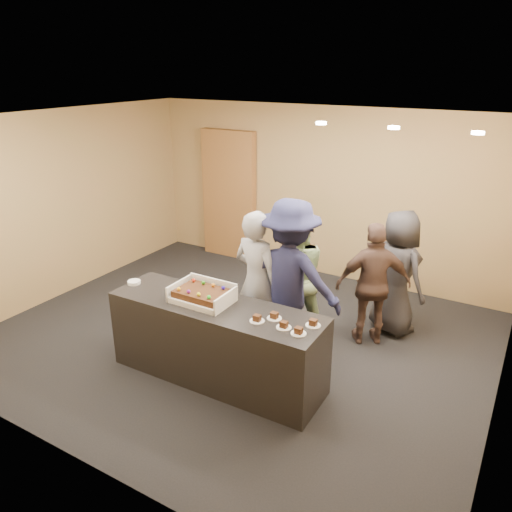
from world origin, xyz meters
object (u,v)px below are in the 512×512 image
at_px(sheet_cake, 202,293).
at_px(plate_stack, 134,282).
at_px(person_server_grey, 257,282).
at_px(person_sage_man, 296,276).
at_px(serving_counter, 217,342).
at_px(person_dark_suit, 397,273).
at_px(storage_cabinet, 229,195).
at_px(person_navy_man, 290,279).
at_px(cake_box, 203,297).
at_px(person_brown_extra, 373,285).

height_order(sheet_cake, plate_stack, sheet_cake).
relative_size(person_server_grey, person_sage_man, 1.08).
distance_m(plate_stack, person_sage_man, 1.96).
distance_m(serving_counter, person_dark_suit, 2.49).
height_order(storage_cabinet, person_server_grey, storage_cabinet).
bearing_deg(sheet_cake, person_navy_man, 56.92).
bearing_deg(sheet_cake, person_sage_man, 69.98).
bearing_deg(storage_cabinet, person_server_grey, -50.83).
distance_m(storage_cabinet, cake_box, 3.70).
height_order(person_navy_man, person_dark_suit, person_navy_man).
relative_size(serving_counter, person_sage_man, 1.49).
distance_m(plate_stack, person_dark_suit, 3.24).
bearing_deg(person_dark_suit, person_server_grey, 74.12).
relative_size(sheet_cake, person_navy_man, 0.29).
bearing_deg(person_sage_man, person_brown_extra, 159.60).
bearing_deg(person_navy_man, storage_cabinet, -49.53).
relative_size(plate_stack, person_sage_man, 0.09).
bearing_deg(sheet_cake, cake_box, 89.14).
bearing_deg(cake_box, sheet_cake, -90.86).
relative_size(storage_cabinet, person_navy_man, 1.18).
xyz_separation_m(sheet_cake, person_dark_suit, (1.54, 2.05, -0.18)).
distance_m(storage_cabinet, person_sage_man, 3.01).
bearing_deg(person_dark_suit, person_brown_extra, 99.47).
height_order(person_brown_extra, person_dark_suit, person_dark_suit).
bearing_deg(cake_box, person_brown_extra, 49.23).
distance_m(serving_counter, person_brown_extra, 2.04).
height_order(plate_stack, person_sage_man, person_sage_man).
height_order(storage_cabinet, sheet_cake, storage_cabinet).
xyz_separation_m(cake_box, person_server_grey, (0.22, 0.76, -0.07)).
bearing_deg(person_brown_extra, person_dark_suit, -142.20).
distance_m(plate_stack, person_server_grey, 1.43).
distance_m(cake_box, person_navy_man, 1.06).
height_order(sheet_cake, person_server_grey, person_server_grey).
distance_m(cake_box, person_dark_suit, 2.55).
bearing_deg(plate_stack, sheet_cake, 1.90).
bearing_deg(person_brown_extra, cake_box, 18.02).
bearing_deg(person_server_grey, person_sage_man, -106.06).
bearing_deg(person_brown_extra, serving_counter, 22.16).
distance_m(serving_counter, storage_cabinet, 3.86).
relative_size(sheet_cake, plate_stack, 3.66).
height_order(plate_stack, person_server_grey, person_server_grey).
xyz_separation_m(person_server_grey, person_brown_extra, (1.15, 0.83, -0.09)).
bearing_deg(person_sage_man, cake_box, 30.53).
bearing_deg(person_brown_extra, storage_cabinet, -58.66).
bearing_deg(person_sage_man, person_navy_man, 66.78).
distance_m(sheet_cake, person_server_grey, 0.83).
relative_size(person_server_grey, person_dark_suit, 1.07).
distance_m(plate_stack, person_navy_man, 1.81).
xyz_separation_m(serving_counter, cake_box, (-0.17, 0.02, 0.49)).
distance_m(cake_box, person_server_grey, 0.80).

